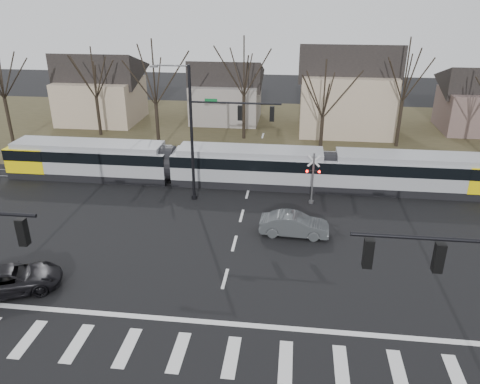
# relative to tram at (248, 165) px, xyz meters

# --- Properties ---
(ground) EXTENTS (140.00, 140.00, 0.00)m
(ground) POSITION_rel_tram_xyz_m (0.20, -16.00, -1.69)
(ground) COLOR black
(grass_verge) EXTENTS (140.00, 28.00, 0.01)m
(grass_verge) POSITION_rel_tram_xyz_m (0.20, 16.00, -1.68)
(grass_verge) COLOR #38331E
(grass_verge) RESTS_ON ground
(crosswalk) EXTENTS (27.00, 2.60, 0.01)m
(crosswalk) POSITION_rel_tram_xyz_m (0.20, -20.00, -1.68)
(crosswalk) COLOR silver
(crosswalk) RESTS_ON ground
(stop_line) EXTENTS (28.00, 0.35, 0.01)m
(stop_line) POSITION_rel_tram_xyz_m (0.20, -17.80, -1.68)
(stop_line) COLOR silver
(stop_line) RESTS_ON ground
(lane_dashes) EXTENTS (0.18, 30.00, 0.01)m
(lane_dashes) POSITION_rel_tram_xyz_m (0.20, -0.00, -1.68)
(lane_dashes) COLOR silver
(lane_dashes) RESTS_ON ground
(rail_pair) EXTENTS (90.00, 1.52, 0.06)m
(rail_pair) POSITION_rel_tram_xyz_m (0.20, -0.20, -1.66)
(rail_pair) COLOR #59595E
(rail_pair) RESTS_ON ground
(tram) EXTENTS (40.92, 3.04, 3.10)m
(tram) POSITION_rel_tram_xyz_m (0.00, 0.00, 0.00)
(tram) COLOR gray
(tram) RESTS_ON ground
(sedan) EXTENTS (2.00, 4.68, 1.49)m
(sedan) POSITION_rel_tram_xyz_m (3.97, -8.37, -0.94)
(sedan) COLOR #434649
(sedan) RESTS_ON ground
(suv) EXTENTS (6.32, 6.98, 1.43)m
(suv) POSITION_rel_tram_xyz_m (-11.01, -16.51, -0.97)
(suv) COLOR black
(suv) RESTS_ON ground
(signal_pole_far) EXTENTS (9.28, 0.44, 10.20)m
(signal_pole_far) POSITION_rel_tram_xyz_m (-2.21, -3.50, 4.01)
(signal_pole_far) COLOR black
(signal_pole_far) RESTS_ON ground
(rail_crossing_signal) EXTENTS (1.08, 0.36, 4.00)m
(rail_crossing_signal) POSITION_rel_tram_xyz_m (5.20, -3.21, 0.20)
(rail_crossing_signal) COLOR #59595B
(rail_crossing_signal) RESTS_ON ground
(tree_row) EXTENTS (59.20, 7.20, 10.00)m
(tree_row) POSITION_rel_tram_xyz_m (2.20, 10.00, 3.31)
(tree_row) COLOR black
(tree_row) RESTS_ON ground
(house_a) EXTENTS (9.72, 8.64, 8.60)m
(house_a) POSITION_rel_tram_xyz_m (-19.80, 18.00, 2.77)
(house_a) COLOR tan
(house_a) RESTS_ON ground
(house_b) EXTENTS (8.64, 7.56, 7.65)m
(house_b) POSITION_rel_tram_xyz_m (-4.80, 20.00, 2.28)
(house_b) COLOR gray
(house_b) RESTS_ON ground
(house_c) EXTENTS (10.80, 8.64, 10.10)m
(house_c) POSITION_rel_tram_xyz_m (9.20, 17.00, 3.54)
(house_c) COLOR tan
(house_c) RESTS_ON ground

